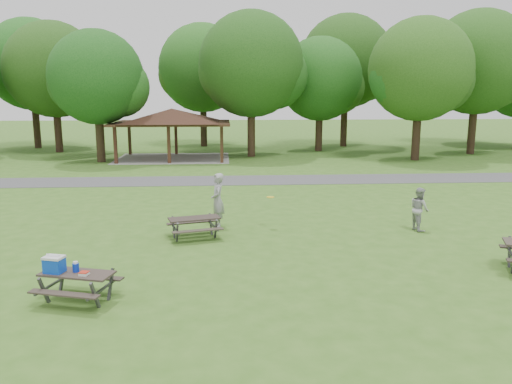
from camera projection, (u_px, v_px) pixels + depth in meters
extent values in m
plane|color=#36611B|center=(231.00, 262.00, 14.61)|extent=(160.00, 160.00, 0.00)
cube|color=#434345|center=(227.00, 180.00, 28.31)|extent=(120.00, 3.20, 0.02)
cube|color=#321A12|center=(115.00, 145.00, 34.71)|extent=(0.22, 0.22, 2.60)
cube|color=#342213|center=(130.00, 139.00, 40.00)|extent=(0.22, 0.22, 2.60)
cube|color=#351F13|center=(169.00, 145.00, 34.95)|extent=(0.22, 0.22, 2.60)
cube|color=#3E2216|center=(176.00, 138.00, 40.23)|extent=(0.22, 0.22, 2.60)
cube|color=#321F12|center=(222.00, 145.00, 35.18)|extent=(0.22, 0.22, 2.60)
cube|color=#362013|center=(222.00, 138.00, 40.47)|extent=(0.22, 0.22, 2.60)
cube|color=#352115|center=(172.00, 123.00, 37.32)|extent=(8.60, 6.60, 0.16)
pyramid|color=black|center=(172.00, 115.00, 37.21)|extent=(7.01, 7.01, 1.00)
cube|color=gray|center=(173.00, 158.00, 37.84)|extent=(8.40, 6.40, 0.03)
cylinder|color=black|center=(58.00, 129.00, 41.73)|extent=(0.60, 0.60, 3.85)
sphere|color=#1B4112|center=(53.00, 70.00, 40.78)|extent=(7.80, 7.80, 7.80)
sphere|color=#194413|center=(77.00, 79.00, 41.34)|extent=(5.07, 5.07, 5.07)
sphere|color=#184614|center=(34.00, 77.00, 40.60)|extent=(4.68, 4.68, 4.68)
cylinder|color=black|center=(100.00, 138.00, 35.72)|extent=(0.60, 0.60, 3.50)
sphere|color=#134413|center=(96.00, 77.00, 34.90)|extent=(6.60, 6.60, 6.60)
sphere|color=#184F16|center=(119.00, 87.00, 35.41)|extent=(4.29, 4.29, 4.29)
sphere|color=#153F12|center=(77.00, 84.00, 34.71)|extent=(3.96, 3.96, 3.96)
cylinder|color=#322116|center=(251.00, 131.00, 38.81)|extent=(0.60, 0.60, 4.02)
sphere|color=#184212|center=(251.00, 64.00, 37.84)|extent=(8.00, 8.00, 8.00)
sphere|color=#164513|center=(274.00, 75.00, 38.40)|extent=(5.20, 5.20, 5.20)
sphere|color=#1B4513|center=(230.00, 72.00, 37.66)|extent=(4.80, 4.80, 4.80)
cylinder|color=#311F16|center=(319.00, 131.00, 42.68)|extent=(0.60, 0.60, 3.43)
sphere|color=#164914|center=(320.00, 79.00, 41.84)|extent=(7.00, 7.00, 7.00)
sphere|color=#1D4714|center=(338.00, 87.00, 42.37)|extent=(4.55, 4.55, 4.55)
sphere|color=#154112|center=(304.00, 85.00, 41.65)|extent=(4.20, 4.20, 4.20)
cylinder|color=black|center=(416.00, 135.00, 36.67)|extent=(0.60, 0.60, 3.78)
sphere|color=#214C15|center=(420.00, 69.00, 35.76)|extent=(7.40, 7.40, 7.40)
sphere|color=#1B4012|center=(440.00, 80.00, 36.30)|extent=(4.81, 4.81, 4.81)
sphere|color=#164D16|center=(401.00, 77.00, 35.58)|extent=(4.44, 4.44, 4.44)
cylinder|color=black|center=(472.00, 128.00, 40.43)|extent=(0.60, 0.60, 4.20)
sphere|color=#1C4614|center=(478.00, 62.00, 39.43)|extent=(8.20, 8.20, 8.20)
sphere|color=#214D16|center=(497.00, 73.00, 40.00)|extent=(5.33, 5.33, 5.33)
sphere|color=#1B4112|center=(458.00, 70.00, 39.25)|extent=(4.92, 4.92, 4.92)
sphere|color=#164B15|center=(509.00, 85.00, 43.28)|extent=(4.08, 4.08, 4.08)
cylinder|color=black|center=(36.00, 124.00, 44.91)|extent=(0.60, 0.60, 4.38)
sphere|color=#164D16|center=(31.00, 64.00, 43.90)|extent=(8.00, 8.00, 8.00)
sphere|color=#174C15|center=(54.00, 74.00, 44.47)|extent=(5.20, 5.20, 5.20)
sphere|color=#214C15|center=(12.00, 71.00, 43.72)|extent=(4.80, 4.80, 4.80)
cylinder|color=black|center=(204.00, 124.00, 46.38)|extent=(0.60, 0.60, 4.13)
sphere|color=#1A4F16|center=(203.00, 68.00, 45.39)|extent=(8.00, 8.00, 8.00)
sphere|color=#184D16|center=(222.00, 77.00, 45.96)|extent=(5.20, 5.20, 5.20)
sphere|color=#214E16|center=(185.00, 75.00, 45.21)|extent=(4.80, 4.80, 4.80)
cylinder|color=#321F16|center=(344.00, 122.00, 46.19)|extent=(0.60, 0.60, 4.55)
sphere|color=#1A4012|center=(346.00, 61.00, 45.13)|extent=(8.40, 8.40, 8.40)
sphere|color=#134213|center=(365.00, 71.00, 45.71)|extent=(5.46, 5.46, 5.46)
sphere|color=#1B4814|center=(328.00, 68.00, 44.95)|extent=(5.04, 5.04, 5.04)
cylinder|color=black|center=(472.00, 122.00, 48.51)|extent=(0.60, 0.60, 4.27)
sphere|color=#154C16|center=(476.00, 68.00, 47.51)|extent=(8.00, 8.00, 8.00)
sphere|color=#1B4112|center=(492.00, 76.00, 48.08)|extent=(5.20, 5.20, 5.20)
sphere|color=#1A4914|center=(461.00, 74.00, 47.33)|extent=(4.80, 4.80, 4.80)
cube|color=#2F2622|center=(77.00, 274.00, 11.74)|extent=(1.83, 1.13, 0.05)
cube|color=#2E2621|center=(64.00, 294.00, 11.25)|extent=(1.71, 0.72, 0.04)
cube|color=#2C2620|center=(90.00, 276.00, 12.33)|extent=(1.71, 0.72, 0.04)
cube|color=#434345|center=(44.00, 291.00, 11.61)|extent=(0.15, 0.36, 0.74)
cube|color=#38383A|center=(62.00, 280.00, 12.29)|extent=(0.15, 0.36, 0.74)
cube|color=#404042|center=(53.00, 284.00, 11.94)|extent=(0.45, 1.35, 0.05)
cube|color=#434346|center=(95.00, 296.00, 11.32)|extent=(0.15, 0.36, 0.74)
cube|color=#38393B|center=(111.00, 284.00, 12.01)|extent=(0.15, 0.36, 0.74)
cube|color=#38393B|center=(103.00, 289.00, 11.66)|extent=(0.45, 1.35, 0.05)
cube|color=#0D40C4|center=(54.00, 265.00, 11.72)|extent=(0.50, 0.43, 0.34)
cube|color=silver|center=(54.00, 257.00, 11.68)|extent=(0.53, 0.45, 0.06)
cylinder|color=white|center=(53.00, 255.00, 11.67)|extent=(0.37, 0.13, 0.03)
cylinder|color=#0B28AA|center=(76.00, 268.00, 11.77)|extent=(0.19, 0.19, 0.21)
cylinder|color=silver|center=(75.00, 262.00, 11.75)|extent=(0.14, 0.14, 0.05)
cube|color=silver|center=(84.00, 274.00, 11.56)|extent=(0.23, 0.23, 0.07)
cube|color=red|center=(84.00, 272.00, 11.56)|extent=(0.24, 0.24, 0.01)
cube|color=#2A221E|center=(194.00, 218.00, 16.93)|extent=(1.82, 1.10, 0.05)
cube|color=#322C24|center=(198.00, 231.00, 16.47)|extent=(1.71, 0.68, 0.04)
cube|color=#2F2722|center=(191.00, 222.00, 17.51)|extent=(1.71, 0.68, 0.04)
cube|color=#444447|center=(177.00, 233.00, 16.46)|extent=(0.15, 0.36, 0.74)
cube|color=#3E3E41|center=(173.00, 227.00, 17.12)|extent=(0.15, 0.36, 0.74)
cube|color=#3C3C3E|center=(175.00, 229.00, 16.79)|extent=(0.42, 1.35, 0.05)
cube|color=#404043|center=(216.00, 229.00, 16.88)|extent=(0.15, 0.36, 0.74)
cube|color=#3F3F42|center=(211.00, 224.00, 17.54)|extent=(0.15, 0.36, 0.74)
cube|color=#414144|center=(213.00, 226.00, 17.20)|extent=(0.42, 1.35, 0.05)
cube|color=#414144|center=(509.00, 252.00, 14.27)|extent=(0.22, 0.41, 0.87)
cube|color=#414144|center=(512.00, 255.00, 13.88)|extent=(0.67, 1.54, 0.06)
cylinder|color=gold|center=(270.00, 197.00, 18.14)|extent=(0.38, 0.38, 0.02)
imported|color=gray|center=(218.00, 200.00, 18.27)|extent=(0.54, 0.77, 2.01)
imported|color=#A1A1A4|center=(419.00, 209.00, 17.92)|extent=(0.71, 0.85, 1.57)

